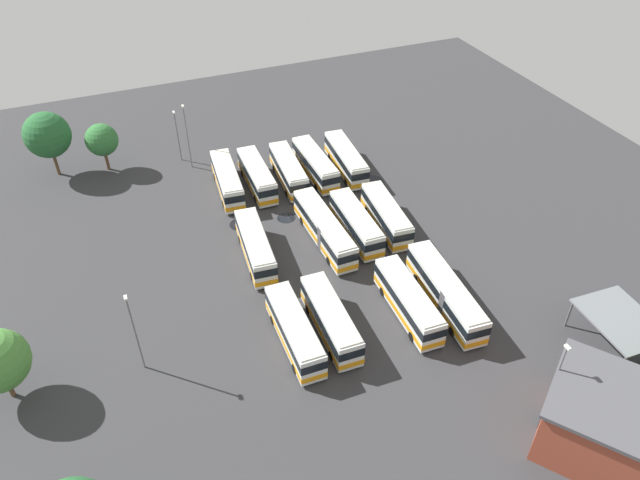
{
  "coord_description": "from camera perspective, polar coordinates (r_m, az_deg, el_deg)",
  "views": [
    {
      "loc": [
        -51.43,
        21.74,
        44.52
      ],
      "look_at": [
        -1.34,
        1.0,
        1.54
      ],
      "focal_mm": 33.45,
      "sensor_mm": 36.0,
      "label": 1
    }
  ],
  "objects": [
    {
      "name": "bus_row2_slot2",
      "position": [
        81.24,
        -3.03,
        6.68
      ],
      "size": [
        11.01,
        3.42,
        3.53
      ],
      "color": "silver",
      "rests_on": "ground_plane"
    },
    {
      "name": "puddle_near_shelter",
      "position": [
        75.36,
        -3.24,
        2.13
      ],
      "size": [
        2.36,
        2.36,
        0.01
      ],
      "primitive_type": "cylinder",
      "color": "black",
      "rests_on": "ground_plane"
    },
    {
      "name": "tree_west_edge",
      "position": [
        87.84,
        -20.16,
        8.98
      ],
      "size": [
        4.44,
        4.44,
        6.9
      ],
      "color": "brown",
      "rests_on": "ground_plane"
    },
    {
      "name": "lamp_post_near_entrance",
      "position": [
        84.89,
        -12.59,
        9.83
      ],
      "size": [
        0.56,
        0.28,
        9.48
      ],
      "color": "slate",
      "rests_on": "ground_plane"
    },
    {
      "name": "puddle_back_corner",
      "position": [
        74.82,
        -7.6,
        1.5
      ],
      "size": [
        2.78,
        2.78,
        0.01
      ],
      "primitive_type": "cylinder",
      "color": "black",
      "rests_on": "ground_plane"
    },
    {
      "name": "bus_row1_slot0",
      "position": [
        72.99,
        6.35,
        2.37
      ],
      "size": [
        10.9,
        3.6,
        3.53
      ],
      "color": "silver",
      "rests_on": "ground_plane"
    },
    {
      "name": "lamp_post_mid_lot",
      "position": [
        56.46,
        -17.3,
        -8.28
      ],
      "size": [
        0.56,
        0.28,
        9.18
      ],
      "color": "slate",
      "rests_on": "ground_plane"
    },
    {
      "name": "bus_row2_slot0",
      "position": [
        83.77,
        2.51,
        7.76
      ],
      "size": [
        11.58,
        3.53,
        3.53
      ],
      "color": "silver",
      "rests_on": "ground_plane"
    },
    {
      "name": "ground_plane",
      "position": [
        71.41,
        0.33,
        -0.16
      ],
      "size": [
        106.1,
        106.1,
        0.0
      ],
      "primitive_type": "plane",
      "color": "#333335"
    },
    {
      "name": "bus_row2_slot4",
      "position": [
        80.07,
        -8.87,
        5.71
      ],
      "size": [
        11.4,
        3.63,
        3.53
      ],
      "color": "silver",
      "rests_on": "ground_plane"
    },
    {
      "name": "puddle_between_rows",
      "position": [
        82.52,
        4.99,
        5.6
      ],
      "size": [
        3.38,
        3.38,
        0.01
      ],
      "primitive_type": "cylinder",
      "color": "black",
      "rests_on": "ground_plane"
    },
    {
      "name": "lamp_post_by_building",
      "position": [
        54.21,
        21.59,
        -12.28
      ],
      "size": [
        0.56,
        0.28,
        8.93
      ],
      "color": "slate",
      "rests_on": "ground_plane"
    },
    {
      "name": "lamp_post_far_corner",
      "position": [
        87.41,
        -13.49,
        9.86
      ],
      "size": [
        0.56,
        0.28,
        7.63
      ],
      "color": "slate",
      "rests_on": "ground_plane"
    },
    {
      "name": "maintenance_shelter",
      "position": [
        63.91,
        26.9,
        -6.88
      ],
      "size": [
        8.17,
        6.29,
        3.56
      ],
      "color": "slate",
      "rests_on": "ground_plane"
    },
    {
      "name": "bus_row2_slot3",
      "position": [
        80.47,
        -6.04,
        6.16
      ],
      "size": [
        10.91,
        2.96,
        3.53
      ],
      "color": "silver",
      "rests_on": "ground_plane"
    },
    {
      "name": "bus_row2_slot1",
      "position": [
        82.51,
        -0.46,
        7.28
      ],
      "size": [
        11.22,
        2.7,
        3.53
      ],
      "color": "silver",
      "rests_on": "ground_plane"
    },
    {
      "name": "bus_row1_slot4",
      "position": [
        68.18,
        -6.2,
        -0.59
      ],
      "size": [
        11.21,
        3.62,
        3.53
      ],
      "color": "silver",
      "rests_on": "ground_plane"
    },
    {
      "name": "puddle_front_lane",
      "position": [
        85.07,
        0.55,
        6.85
      ],
      "size": [
        2.48,
        2.48,
        0.01
      ],
      "primitive_type": "cylinder",
      "color": "black",
      "rests_on": "ground_plane"
    },
    {
      "name": "bus_row1_slot2",
      "position": [
        70.36,
        0.43,
        1.09
      ],
      "size": [
        13.5,
        2.72,
        3.53
      ],
      "color": "silver",
      "rests_on": "ground_plane"
    },
    {
      "name": "tree_east_edge",
      "position": [
        88.63,
        -24.65,
        9.12
      ],
      "size": [
        6.19,
        6.19,
        9.23
      ],
      "color": "brown",
      "rests_on": "ground_plane"
    },
    {
      "name": "bus_row0_slot1",
      "position": [
        61.79,
        8.44,
        -5.78
      ],
      "size": [
        11.23,
        3.07,
        3.53
      ],
      "color": "silver",
      "rests_on": "ground_plane"
    },
    {
      "name": "bus_row0_slot4",
      "position": [
        58.32,
        -2.45,
        -8.65
      ],
      "size": [
        10.93,
        2.81,
        3.53
      ],
      "color": "silver",
      "rests_on": "ground_plane"
    },
    {
      "name": "bus_row1_slot1",
      "position": [
        71.36,
        3.47,
        1.61
      ],
      "size": [
        11.01,
        2.98,
        3.53
      ],
      "color": "silver",
      "rests_on": "ground_plane"
    },
    {
      "name": "depot_building",
      "position": [
        55.3,
        25.12,
        -15.3
      ],
      "size": [
        12.29,
        12.42,
        6.12
      ],
      "color": "#99422D",
      "rests_on": "ground_plane"
    },
    {
      "name": "bus_row0_slot3",
      "position": [
        59.31,
        1.04,
        -7.58
      ],
      "size": [
        10.85,
        2.96,
        3.53
      ],
      "color": "silver",
      "rests_on": "ground_plane"
    },
    {
      "name": "bus_row0_slot0",
      "position": [
        63.43,
        11.93,
        -4.89
      ],
      "size": [
        13.64,
        3.63,
        3.53
      ],
      "color": "silver",
      "rests_on": "ground_plane"
    }
  ]
}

